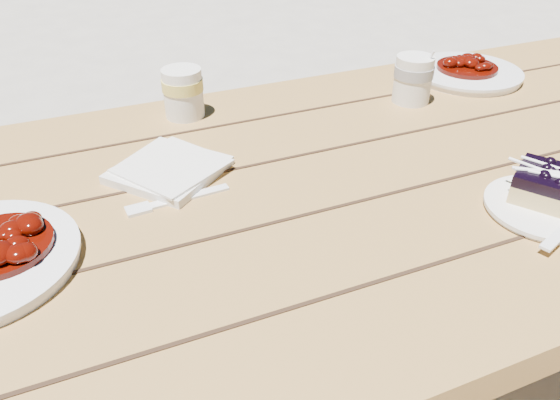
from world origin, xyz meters
name	(u,v)px	position (x,y,z in m)	size (l,w,h in m)	color
picnic_table	(314,259)	(0.00, 0.00, 0.59)	(2.00, 1.55, 0.75)	olive
dessert_plate	(544,208)	(0.26, -0.20, 0.76)	(0.16, 0.16, 0.01)	white
blueberry_cake	(547,185)	(0.27, -0.19, 0.78)	(0.12, 0.12, 0.05)	#D4B873
coffee_cup	(413,79)	(0.31, 0.20, 0.80)	(0.07, 0.07, 0.09)	white
napkin_stack	(169,170)	(-0.21, 0.11, 0.76)	(0.15, 0.15, 0.01)	white
fork_table	(188,196)	(-0.20, 0.03, 0.75)	(0.03, 0.16, 0.01)	white
second_plate	(466,73)	(0.50, 0.27, 0.76)	(0.24, 0.24, 0.02)	white
second_stew	(468,61)	(0.50, 0.27, 0.79)	(0.13, 0.13, 0.04)	#4A0902
second_cup	(183,93)	(-0.13, 0.31, 0.80)	(0.07, 0.07, 0.09)	white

